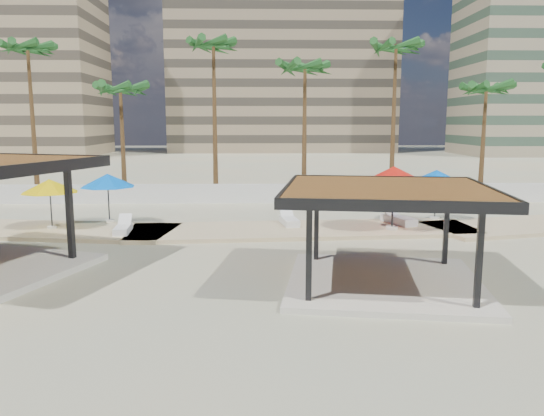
{
  "coord_description": "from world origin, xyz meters",
  "views": [
    {
      "loc": [
        -0.08,
        -17.17,
        5.05
      ],
      "look_at": [
        0.5,
        5.32,
        1.4
      ],
      "focal_mm": 35.0,
      "sensor_mm": 36.0,
      "label": 1
    }
  ],
  "objects_px": {
    "umbrella_c": "(394,175)",
    "lounger_c": "(398,219)",
    "pavilion_central": "(386,227)",
    "lounger_a": "(123,229)",
    "lounger_b": "(289,220)"
  },
  "relations": [
    {
      "from": "pavilion_central",
      "to": "umbrella_c",
      "type": "height_order",
      "value": "pavilion_central"
    },
    {
      "from": "lounger_a",
      "to": "umbrella_c",
      "type": "bearing_deg",
      "value": -93.26
    },
    {
      "from": "umbrella_c",
      "to": "lounger_c",
      "type": "height_order",
      "value": "umbrella_c"
    },
    {
      "from": "pavilion_central",
      "to": "lounger_b",
      "type": "distance_m",
      "value": 9.66
    },
    {
      "from": "pavilion_central",
      "to": "lounger_a",
      "type": "height_order",
      "value": "pavilion_central"
    },
    {
      "from": "pavilion_central",
      "to": "lounger_a",
      "type": "bearing_deg",
      "value": 152.05
    },
    {
      "from": "lounger_b",
      "to": "lounger_c",
      "type": "relative_size",
      "value": 0.9
    },
    {
      "from": "lounger_a",
      "to": "lounger_c",
      "type": "height_order",
      "value": "lounger_c"
    },
    {
      "from": "lounger_c",
      "to": "umbrella_c",
      "type": "bearing_deg",
      "value": 135.39
    },
    {
      "from": "lounger_b",
      "to": "lounger_c",
      "type": "bearing_deg",
      "value": -97.74
    },
    {
      "from": "lounger_a",
      "to": "lounger_b",
      "type": "bearing_deg",
      "value": -81.9
    },
    {
      "from": "pavilion_central",
      "to": "lounger_c",
      "type": "height_order",
      "value": "pavilion_central"
    },
    {
      "from": "lounger_a",
      "to": "lounger_b",
      "type": "height_order",
      "value": "lounger_b"
    },
    {
      "from": "umbrella_c",
      "to": "lounger_c",
      "type": "xyz_separation_m",
      "value": [
        0.67,
        1.5,
        -2.3
      ]
    },
    {
      "from": "lounger_b",
      "to": "pavilion_central",
      "type": "bearing_deg",
      "value": -173.88
    }
  ]
}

